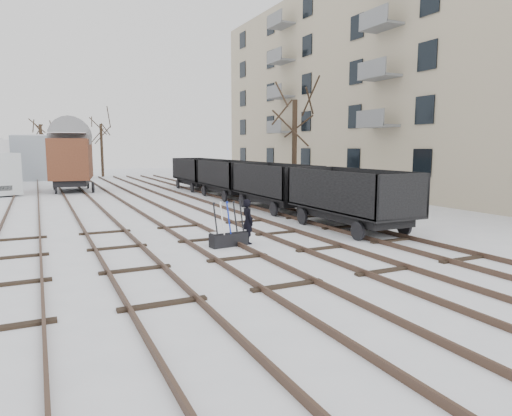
{
  "coord_description": "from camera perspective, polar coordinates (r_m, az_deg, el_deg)",
  "views": [
    {
      "loc": [
        -5.23,
        -12.18,
        3.31
      ],
      "look_at": [
        1.56,
        2.0,
        1.2
      ],
      "focal_mm": 32.0,
      "sensor_mm": 36.0,
      "label": 1
    }
  ],
  "objects": [
    {
      "name": "worker",
      "position": [
        15.65,
        -1.04,
        -1.69
      ],
      "size": [
        0.38,
        0.57,
        1.55
      ],
      "primitive_type": "imported",
      "rotation": [
        0.0,
        0.0,
        1.59
      ],
      "color": "black",
      "rests_on": "ground"
    },
    {
      "name": "tree_far_left",
      "position": [
        51.77,
        -25.21,
        6.36
      ],
      "size": [
        0.3,
        0.3,
        5.59
      ],
      "primitive_type": "cylinder",
      "color": "black",
      "rests_on": "ground"
    },
    {
      "name": "tree_far_right",
      "position": [
        53.76,
        -18.71,
        6.82
      ],
      "size": [
        0.3,
        0.3,
        5.82
      ],
      "primitive_type": "cylinder",
      "color": "black",
      "rests_on": "ground"
    },
    {
      "name": "freight_wagon_d",
      "position": [
        35.78,
        -7.27,
        3.76
      ],
      "size": [
        2.36,
        5.9,
        2.41
      ],
      "color": "black",
      "rests_on": "ground"
    },
    {
      "name": "box_van_wagon",
      "position": [
        36.9,
        -22.08,
        5.86
      ],
      "size": [
        3.81,
        6.03,
        4.31
      ],
      "rotation": [
        0.0,
        0.0,
        -0.15
      ],
      "color": "black",
      "rests_on": "ground"
    },
    {
      "name": "freight_wagon_a",
      "position": [
        18.64,
        11.7,
        0.12
      ],
      "size": [
        2.36,
        5.9,
        2.41
      ],
      "color": "black",
      "rests_on": "ground"
    },
    {
      "name": "ground",
      "position": [
        13.66,
        -2.31,
        -6.39
      ],
      "size": [
        120.0,
        120.0,
        0.0
      ],
      "primitive_type": "plane",
      "color": "white",
      "rests_on": "ground"
    },
    {
      "name": "freight_wagon_c",
      "position": [
        29.79,
        -3.38,
        3.04
      ],
      "size": [
        2.36,
        5.9,
        2.41
      ],
      "color": "black",
      "rests_on": "ground"
    },
    {
      "name": "tracks",
      "position": [
        26.57,
        -14.06,
        0.42
      ],
      "size": [
        13.9,
        52.0,
        0.16
      ],
      "color": "black",
      "rests_on": "ground"
    },
    {
      "name": "freight_wagon_b",
      "position": [
        24.01,
        2.42,
        1.93
      ],
      "size": [
        2.36,
        5.9,
        2.41
      ],
      "color": "black",
      "rests_on": "ground"
    },
    {
      "name": "tree_near",
      "position": [
        27.3,
        4.82,
        7.02
      ],
      "size": [
        0.3,
        0.3,
        6.04
      ],
      "primitive_type": "cylinder",
      "color": "black",
      "rests_on": "ground"
    },
    {
      "name": "ground_frame",
      "position": [
        15.35,
        -3.43,
        -3.73
      ],
      "size": [
        1.34,
        0.58,
        1.49
      ],
      "rotation": [
        0.0,
        0.0,
        0.13
      ],
      "color": "black",
      "rests_on": "ground"
    },
    {
      "name": "apartment_block",
      "position": [
        36.63,
        18.76,
        14.69
      ],
      "size": [
        10.12,
        45.0,
        16.1
      ],
      "color": "#B5A68B",
      "rests_on": "ground"
    },
    {
      "name": "shed_right",
      "position": [
        52.2,
        -24.38,
        5.81
      ],
      "size": [
        7.0,
        6.0,
        4.5
      ],
      "color": "#9299A4",
      "rests_on": "ground"
    }
  ]
}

